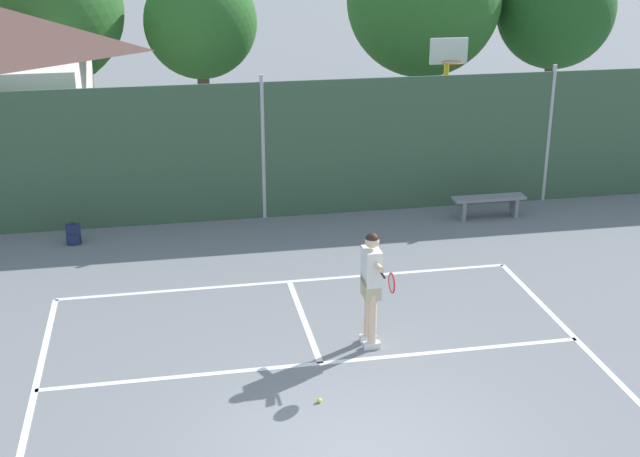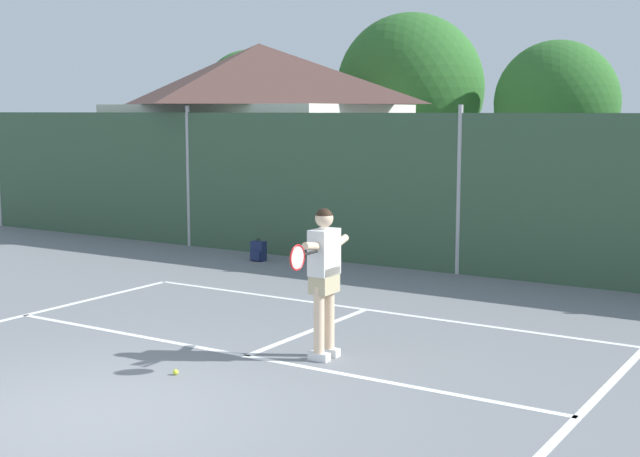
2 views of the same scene
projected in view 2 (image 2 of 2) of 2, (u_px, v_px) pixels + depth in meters
The scene contains 8 objects.
ground_plane at pixel (97, 414), 8.75m from camera, with size 120.00×120.00×0.00m, color slate.
court_markings at pixel (142, 396), 9.29m from camera, with size 8.30×11.10×0.01m.
chainlink_fence at pixel (459, 194), 16.10m from camera, with size 26.09×0.09×3.13m.
clubhouse_building at pixel (260, 134), 22.45m from camera, with size 6.86×5.55×4.71m.
treeline_backdrop at pixel (629, 90), 22.07m from camera, with size 24.71×4.26×6.11m.
tennis_player at pixel (324, 269), 10.58m from camera, with size 0.26×1.43×1.85m.
tennis_ball at pixel (176, 372), 10.05m from camera, with size 0.07×0.07×0.07m, color #CCE033.
backpack_navy at pixel (258, 251), 17.68m from camera, with size 0.29×0.25×0.46m.
Camera 2 is at (6.38, -5.94, 3.01)m, focal length 49.14 mm.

